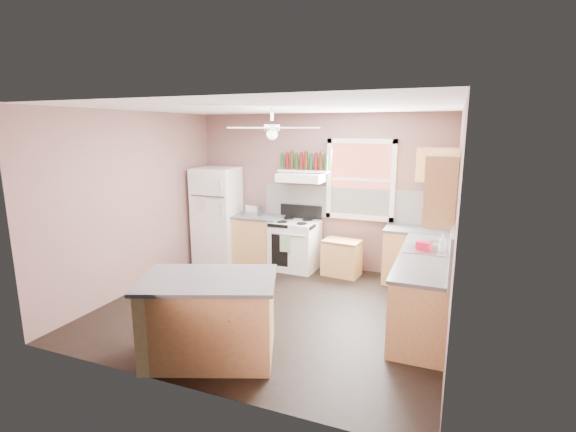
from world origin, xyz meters
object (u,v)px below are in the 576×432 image
at_px(cart, 342,258).
at_px(refrigerator, 217,215).
at_px(stove, 295,245).
at_px(island, 210,319).
at_px(toaster, 254,210).

bearing_deg(cart, refrigerator, -171.81).
relative_size(stove, cart, 1.41).
distance_m(cart, island, 3.13).
xyz_separation_m(toaster, stove, (0.83, -0.08, -0.56)).
bearing_deg(refrigerator, toaster, 8.10).
bearing_deg(toaster, stove, 7.04).
height_order(cart, island, island).
xyz_separation_m(refrigerator, stove, (1.52, 0.07, -0.44)).
bearing_deg(refrigerator, island, -64.20).
distance_m(toaster, stove, 1.00).
distance_m(refrigerator, toaster, 0.71).
bearing_deg(cart, toaster, -176.18).
height_order(refrigerator, island, refrigerator).
bearing_deg(toaster, island, -59.73).
xyz_separation_m(stove, cart, (0.85, -0.01, -0.13)).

